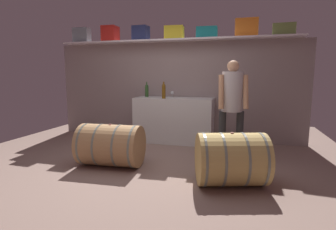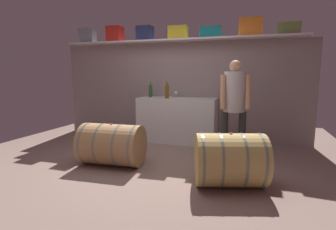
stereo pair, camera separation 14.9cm
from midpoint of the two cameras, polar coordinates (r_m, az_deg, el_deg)
ground_plane at (r=4.39m, az=-4.45°, el=-9.37°), size 6.41×7.26×0.02m
back_wall_panel at (r=5.65m, az=0.70°, el=5.11°), size 5.21×0.10×2.00m
high_shelf_board at (r=5.53m, az=0.31°, el=15.60°), size 4.80×0.40×0.03m
toolcase_grey at (r=6.41m, az=-18.53°, el=15.77°), size 0.36×0.19×0.32m
toolcase_red at (r=6.06m, az=-12.89°, el=16.45°), size 0.30×0.30×0.32m
toolcase_navy at (r=5.77m, az=-6.57°, el=16.87°), size 0.32×0.27×0.29m
toolcase_yellow at (r=5.55m, az=0.53°, el=17.09°), size 0.39×0.26×0.26m
toolcase_teal at (r=5.41m, az=7.47°, el=16.98°), size 0.40×0.26×0.21m
toolcase_orange at (r=5.37m, az=15.59°, el=17.45°), size 0.41×0.21×0.33m
toolcase_olive at (r=5.39m, az=22.67°, el=16.44°), size 0.40×0.25×0.21m
work_cabinet at (r=5.36m, az=0.46°, el=-1.07°), size 1.55×0.57×0.89m
wine_bottle_green at (r=5.55m, az=-5.31°, el=5.24°), size 0.07×0.07×0.31m
wine_bottle_amber at (r=5.13m, az=-1.76°, el=5.19°), size 0.07×0.07×0.32m
wine_glass at (r=5.49m, az=0.12°, el=4.71°), size 0.07×0.07×0.12m
wine_barrel_near at (r=4.09m, az=-13.13°, el=-6.26°), size 0.94×0.66×0.63m
wine_barrel_far at (r=3.37m, az=12.05°, el=-9.16°), size 0.96×0.84×0.66m
winemaker_pouring at (r=4.36m, az=12.53°, el=3.36°), size 0.49×0.39×1.56m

